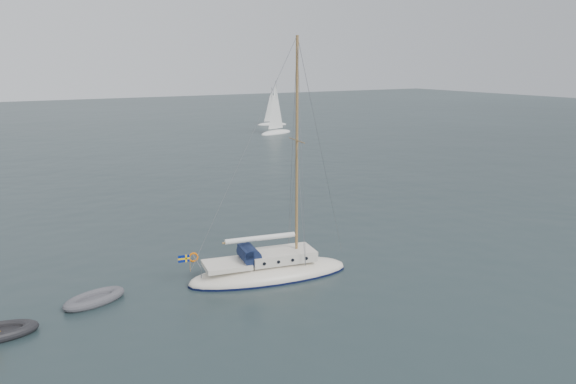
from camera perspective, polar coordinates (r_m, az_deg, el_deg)
ground at (r=32.15m, az=-1.51°, el=-7.24°), size 300.00×300.00×0.00m
sailboat at (r=29.87m, az=-1.91°, el=-6.86°), size 9.15×2.74×13.03m
dinghy at (r=28.62m, az=-19.06°, el=-10.23°), size 3.12×1.41×0.45m
distant_yacht_b at (r=100.66m, az=-1.67°, el=8.51°), size 5.27×2.81×6.99m
distant_yacht_c at (r=88.51m, az=-1.26°, el=8.33°), size 6.53×3.48×8.66m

